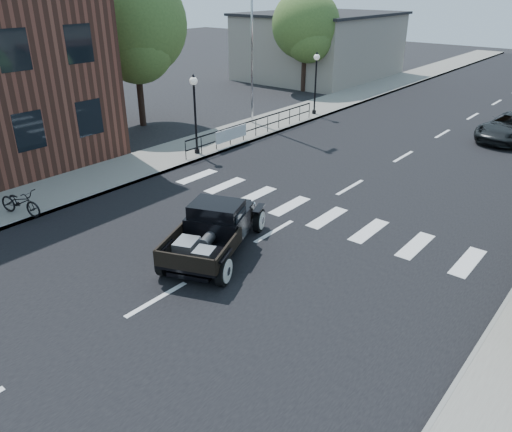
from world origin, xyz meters
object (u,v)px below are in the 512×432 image
Objects in this scene: second_car at (512,127)px; motorcycle at (20,202)px; hotrod_pickup at (215,229)px; flagpole at (252,12)px.

second_car reaches higher than motorcycle.
second_car is at bearing 56.78° from hotrod_pickup.
flagpole is 6.69× the size of motorcycle.
motorcycle is at bearing -82.96° from flagpole.
motorcycle is at bearing -108.93° from second_car.
flagpole is 2.56× the size of hotrod_pickup.
hotrod_pickup is 7.27m from motorcycle.
motorcycle is (1.81, -14.67, -5.39)m from flagpole.
hotrod_pickup is 0.94× the size of second_car.
motorcycle is at bearing 177.90° from hotrod_pickup.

